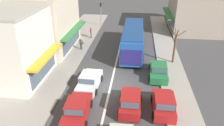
{
  "coord_description": "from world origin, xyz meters",
  "views": [
    {
      "loc": [
        2.27,
        -17.94,
        11.17
      ],
      "look_at": [
        -0.18,
        2.48,
        1.2
      ],
      "focal_mm": 35.0,
      "sensor_mm": 36.0,
      "label": 1
    }
  ],
  "objects": [
    {
      "name": "hatchback_queue_gap_filler",
      "position": [
        2.01,
        -3.45,
        0.71
      ],
      "size": [
        1.82,
        3.7,
        1.54
      ],
      "color": "maroon",
      "rests_on": "ground"
    },
    {
      "name": "traffic_light_downstreet",
      "position": [
        -4.2,
        19.71,
        2.85
      ],
      "size": [
        0.33,
        0.24,
        4.2
      ],
      "color": "gray",
      "rests_on": "ground"
    },
    {
      "name": "street_tree_right",
      "position": [
        6.59,
        5.77,
        2.06
      ],
      "size": [
        1.69,
        1.87,
        4.39
      ],
      "color": "brown",
      "rests_on": "ground"
    },
    {
      "name": "kerb_right",
      "position": [
        6.2,
        6.0,
        0.06
      ],
      "size": [
        2.8,
        44.0,
        0.12
      ],
      "primitive_type": "cube",
      "color": "gray",
      "rests_on": "ground"
    },
    {
      "name": "city_bus",
      "position": [
        1.78,
        8.7,
        1.88
      ],
      "size": [
        2.76,
        10.86,
        3.23
      ],
      "color": "#1E4C99",
      "rests_on": "ground"
    },
    {
      "name": "pedestrian_with_handbag_near",
      "position": [
        -4.97,
        8.28,
        1.07
      ],
      "size": [
        0.64,
        0.43,
        1.63
      ],
      "color": "#4C4742",
      "rests_on": "sidewalk_left"
    },
    {
      "name": "parked_sedan_kerb_second",
      "position": [
        4.65,
        2.36,
        0.66
      ],
      "size": [
        2.02,
        4.26,
        1.47
      ],
      "color": "#1E6638",
      "rests_on": "ground"
    },
    {
      "name": "shopfront_corner_near",
      "position": [
        -10.18,
        0.17,
        3.52
      ],
      "size": [
        8.1,
        7.04,
        7.06
      ],
      "color": "silver",
      "rests_on": "ground"
    },
    {
      "name": "sidewalk_left",
      "position": [
        -6.8,
        6.0,
        0.07
      ],
      "size": [
        5.2,
        44.0,
        0.14
      ],
      "primitive_type": "cube",
      "color": "gray",
      "rests_on": "ground"
    },
    {
      "name": "sedan_adjacent_lane_lead",
      "position": [
        -1.99,
        -4.89,
        0.66
      ],
      "size": [
        2.04,
        4.27,
        1.47
      ],
      "color": "maroon",
      "rests_on": "ground"
    },
    {
      "name": "shopfront_mid_block",
      "position": [
        -10.18,
        8.43,
        3.85
      ],
      "size": [
        8.93,
        9.02,
        7.71
      ],
      "color": "beige",
      "rests_on": "ground"
    },
    {
      "name": "lane_centre_line",
      "position": [
        0.0,
        4.0,
        0.0
      ],
      "size": [
        0.2,
        28.0,
        0.01
      ],
      "primitive_type": "cube",
      "color": "silver",
      "rests_on": "ground"
    },
    {
      "name": "parked_hatchback_kerb_front",
      "position": [
        4.65,
        -3.39,
        0.71
      ],
      "size": [
        1.82,
        3.7,
        1.54
      ],
      "color": "maroon",
      "rests_on": "ground"
    },
    {
      "name": "building_right_far",
      "position": [
        11.48,
        19.73,
        3.78
      ],
      "size": [
        8.49,
        10.08,
        7.56
      ],
      "color": "gray",
      "rests_on": "ground"
    },
    {
      "name": "ground_plane",
      "position": [
        0.0,
        0.0,
        0.0
      ],
      "size": [
        140.0,
        140.0,
        0.0
      ],
      "primitive_type": "plane",
      "color": "#3F3F42"
    },
    {
      "name": "sedan_queue_far_back",
      "position": [
        -1.95,
        -0.55,
        0.66
      ],
      "size": [
        2.03,
        4.27,
        1.47
      ],
      "color": "silver",
      "rests_on": "ground"
    },
    {
      "name": "pedestrian_browsing_midblock",
      "position": [
        -4.65,
        13.07,
        1.07
      ],
      "size": [
        0.36,
        0.65,
        1.63
      ],
      "color": "#232838",
      "rests_on": "sidewalk_left"
    }
  ]
}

